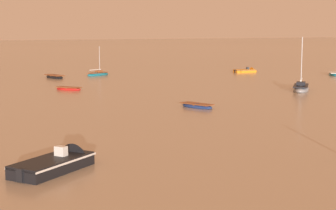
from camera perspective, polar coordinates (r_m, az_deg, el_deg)
The scene contains 8 objects.
rowboat_moored_1 at distance 69.50m, azimuth -10.48°, elevation 1.69°, with size 3.14×3.58×0.56m.
sailboat_moored_0 at distance 69.66m, azimuth 13.89°, elevation 1.73°, with size 5.82×5.80×7.02m.
sailboat_moored_1 at distance 91.25m, azimuth -7.43°, elevation 3.26°, with size 4.79×3.02×5.15m.
rowboat_moored_3 at distance 87.41m, azimuth -11.93°, elevation 2.94°, with size 2.38×4.83×0.73m.
motorboat_moored_3 at distance 30.40m, azimuth -11.08°, elevation -6.06°, with size 5.91×4.76×1.97m.
rowboat_moored_4 at distance 95.24m, azimuth 17.17°, elevation 3.15°, with size 4.06×4.40×0.71m.
motorboat_moored_4 at distance 98.04m, azimuth 8.47°, elevation 3.55°, with size 4.70×2.26×1.55m.
rowboat_moored_6 at distance 52.89m, azimuth 3.10°, elevation -0.11°, with size 2.30×3.92×0.59m.
Camera 1 is at (-34.37, -14.04, 7.54)m, focal length 57.55 mm.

